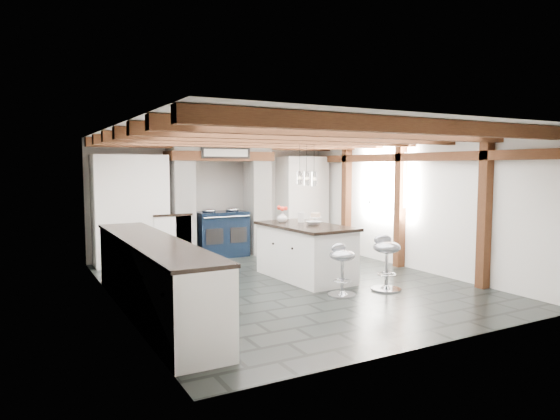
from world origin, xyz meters
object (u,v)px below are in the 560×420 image
bar_stool_near (386,256)px  kitchen_island (305,251)px  range_cooker (221,233)px  bar_stool_far (342,264)px

bar_stool_near → kitchen_island: bearing=131.1°
range_cooker → kitchen_island: bearing=-79.8°
kitchen_island → bar_stool_far: kitchen_island is taller
range_cooker → kitchen_island: size_ratio=0.56×
kitchen_island → bar_stool_near: size_ratio=2.23×
range_cooker → kitchen_island: (0.45, -2.48, -0.02)m
range_cooker → bar_stool_near: 3.86m
range_cooker → bar_stool_near: (1.07, -3.71, 0.03)m
kitchen_island → bar_stool_far: bearing=-99.0°
bar_stool_near → bar_stool_far: 0.75m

